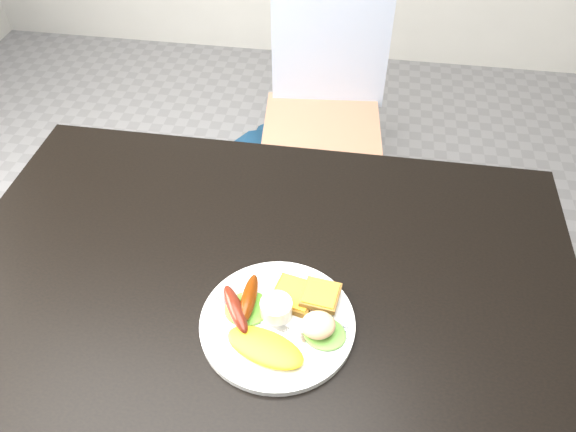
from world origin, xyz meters
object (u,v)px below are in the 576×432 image
Objects in this scene: dining_chair at (322,131)px; person at (243,78)px; plate at (277,323)px; dining_table at (262,282)px.

dining_chair is 0.30× the size of person.
plate is at bearing -94.34° from dining_chair.
person is (-0.22, 0.85, -0.08)m from dining_table.
dining_table is 0.92× the size of person.
dining_table is 3.08× the size of dining_chair.
person is at bearing 106.00° from plate.
dining_table is at bearing 120.98° from person.
person reaches higher than plate.
person is (-0.25, -0.04, 0.20)m from dining_chair.
plate is (0.27, -0.95, 0.10)m from person.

